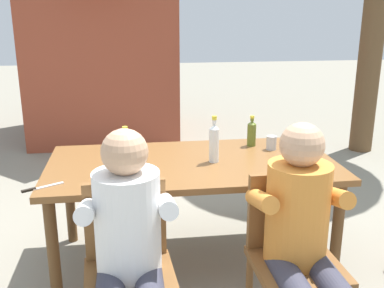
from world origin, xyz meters
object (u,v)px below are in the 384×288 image
Objects in this scene: chair_near_right at (292,249)px; cup_glass at (131,149)px; person_in_white_shirt at (128,241)px; cup_steel at (271,143)px; person_in_plaid_shirt at (302,230)px; dining_table at (192,172)px; bottle_clear at (214,142)px; chair_near_left at (128,261)px; brick_kiosk at (103,34)px; bottle_olive at (252,133)px; bottle_green at (126,156)px; cup_terracotta at (290,139)px; table_knife at (40,188)px.

chair_near_right is 1.29m from cup_glass.
chair_near_right is at bearing 7.35° from person_in_white_shirt.
chair_near_right is at bearing -100.36° from cup_steel.
person_in_white_shirt is at bearing 180.00° from person_in_plaid_shirt.
bottle_clear is (0.14, -0.03, 0.21)m from dining_table.
dining_table is 18.94× the size of cup_steel.
brick_kiosk is at bearing 93.86° from chair_near_left.
bottle_olive is 2.27× the size of cup_steel.
person_in_plaid_shirt is 1.08m from bottle_green.
chair_near_right is at bearing -69.41° from bottle_clear.
brick_kiosk is at bearing 111.44° from cup_steel.
person_in_white_shirt is 1.50m from bottle_olive.
dining_table is 0.90m from chair_near_left.
cup_steel reaches higher than cup_terracotta.
person_in_white_shirt is at bearing -123.39° from bottle_clear.
dining_table is 0.54m from bottle_green.
chair_near_left is 0.99m from cup_glass.
dining_table is at bearing 64.38° from person_in_white_shirt.
chair_near_right is at bearing -31.92° from bottle_green.
bottle_olive is at bearing 179.18° from cup_terracotta.
cup_terracotta is at bearing 20.71° from table_knife.
person_in_white_shirt is 4.50m from brick_kiosk.
cup_glass is at bearing 87.89° from chair_near_left.
bottle_green is at bearing 89.59° from chair_near_left.
cup_glass is at bearing 45.12° from table_knife.
bottle_olive is 1.54m from table_knife.
chair_near_right is at bearing -75.17° from brick_kiosk.
person_in_white_shirt is 0.67m from bottle_green.
bottle_clear is 0.58m from cup_glass.
cup_glass reaches higher than table_knife.
bottle_green is 0.12× the size of brick_kiosk.
person_in_white_shirt is 1.07m from cup_glass.
bottle_clear reaches higher than table_knife.
chair_near_left is (-0.43, -0.78, -0.16)m from dining_table.
person_in_plaid_shirt is 0.45× the size of brick_kiosk.
cup_glass is at bearing -171.98° from bottle_olive.
chair_near_left reaches higher than table_knife.
dining_table is 0.98m from table_knife.
person_in_white_shirt is 11.83× the size of cup_steel.
bottle_clear is 0.61m from bottle_green.
cup_steel is at bearing 46.27° from person_in_white_shirt.
brick_kiosk is at bearing 110.32° from bottle_olive.
chair_near_right is 3.99× the size of table_knife.
cup_steel is (0.17, 1.07, 0.12)m from person_in_plaid_shirt.
bottle_clear is 3.71m from brick_kiosk.
bottle_olive is (0.34, 0.32, -0.04)m from bottle_clear.
cup_terracotta is 0.89× the size of cup_glass.
person_in_plaid_shirt is 1.34m from cup_glass.
chair_near_right is 0.88m from bottle_clear.
bottle_clear is (-0.28, 0.86, 0.21)m from person_in_plaid_shirt.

